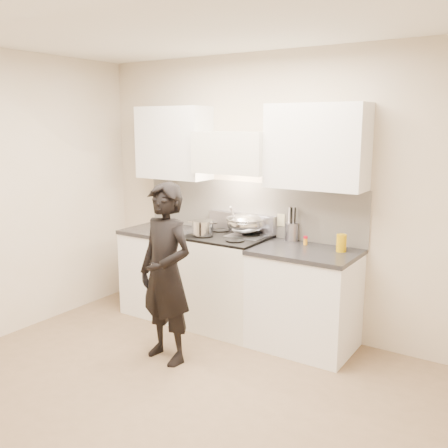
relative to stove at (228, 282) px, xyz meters
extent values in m
plane|color=#84694E|center=(0.30, -1.42, -0.47)|extent=(4.00, 4.00, 0.00)
cube|color=beige|center=(0.30, 0.33, 0.88)|extent=(4.00, 0.04, 2.70)
cube|color=silver|center=(0.30, -1.42, 2.22)|extent=(4.00, 3.50, 0.02)
cube|color=silver|center=(0.05, 0.31, 0.71)|extent=(2.50, 0.02, 0.53)
cube|color=#A3A2B4|center=(0.00, 0.28, 0.56)|extent=(0.76, 0.08, 0.20)
cube|color=white|center=(0.00, 0.13, 1.28)|extent=(0.76, 0.40, 0.40)
cylinder|color=silver|center=(0.00, -0.05, 1.10)|extent=(0.66, 0.02, 0.02)
cube|color=white|center=(0.83, 0.16, 1.35)|extent=(0.90, 0.33, 0.75)
cube|color=white|center=(-0.78, 0.16, 1.35)|extent=(0.80, 0.33, 0.75)
cube|color=beige|center=(0.43, 0.30, 0.63)|extent=(0.08, 0.01, 0.12)
cube|color=white|center=(0.00, 0.00, -0.01)|extent=(0.76, 0.65, 0.92)
cube|color=black|center=(0.00, 0.00, 0.46)|extent=(0.76, 0.65, 0.02)
cube|color=silver|center=(0.16, 0.12, 0.47)|extent=(0.36, 0.34, 0.01)
cylinder|color=silver|center=(0.00, -0.29, 0.31)|extent=(0.62, 0.02, 0.02)
cylinder|color=black|center=(-0.18, -0.15, 0.48)|extent=(0.18, 0.18, 0.01)
cylinder|color=black|center=(0.18, -0.15, 0.48)|extent=(0.18, 0.18, 0.01)
cylinder|color=black|center=(-0.18, 0.15, 0.48)|extent=(0.18, 0.18, 0.01)
cylinder|color=black|center=(0.18, 0.15, 0.48)|extent=(0.18, 0.18, 0.01)
cube|color=white|center=(0.83, 0.00, -0.03)|extent=(0.90, 0.65, 0.88)
cube|color=black|center=(0.83, 0.00, 0.43)|extent=(0.92, 0.67, 0.04)
cube|color=white|center=(-0.78, 0.00, -0.03)|extent=(0.80, 0.65, 0.88)
cube|color=black|center=(-0.78, 0.00, 0.43)|extent=(0.82, 0.67, 0.04)
ellipsoid|color=silver|center=(0.12, 0.13, 0.59)|extent=(0.37, 0.37, 0.20)
torus|color=silver|center=(0.12, 0.13, 0.63)|extent=(0.39, 0.39, 0.02)
ellipsoid|color=beige|center=(0.12, 0.13, 0.58)|extent=(0.21, 0.21, 0.10)
cylinder|color=white|center=(0.07, -0.02, 0.70)|extent=(0.12, 0.26, 0.20)
cylinder|color=silver|center=(-0.20, -0.14, 0.55)|extent=(0.26, 0.26, 0.14)
cube|color=silver|center=(-0.32, -0.17, 0.61)|extent=(0.05, 0.03, 0.01)
cube|color=silver|center=(-0.08, -0.10, 0.61)|extent=(0.05, 0.03, 0.01)
cylinder|color=#A3A2B4|center=(0.57, 0.25, 0.53)|extent=(0.12, 0.12, 0.17)
cylinder|color=black|center=(0.60, 0.25, 0.62)|extent=(0.01, 0.01, 0.31)
cylinder|color=white|center=(0.59, 0.27, 0.62)|extent=(0.01, 0.01, 0.31)
cylinder|color=#A3A2B4|center=(0.56, 0.27, 0.62)|extent=(0.01, 0.01, 0.31)
cylinder|color=black|center=(0.55, 0.26, 0.62)|extent=(0.01, 0.01, 0.31)
cylinder|color=#A3A2B4|center=(0.54, 0.24, 0.62)|extent=(0.01, 0.01, 0.31)
cylinder|color=white|center=(0.55, 0.22, 0.62)|extent=(0.01, 0.01, 0.31)
cylinder|color=black|center=(0.58, 0.22, 0.62)|extent=(0.01, 0.01, 0.31)
cylinder|color=#A3A2B4|center=(0.59, 0.23, 0.62)|extent=(0.01, 0.01, 0.31)
cylinder|color=orange|center=(0.75, 0.17, 0.48)|extent=(0.04, 0.04, 0.06)
cylinder|color=red|center=(0.75, 0.17, 0.52)|extent=(0.04, 0.04, 0.02)
cylinder|color=#C19104|center=(1.12, 0.11, 0.52)|extent=(0.09, 0.09, 0.15)
imported|color=black|center=(-0.06, -0.88, 0.30)|extent=(0.62, 0.45, 1.55)
camera|label=1|loc=(2.57, -4.01, 1.55)|focal=40.00mm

